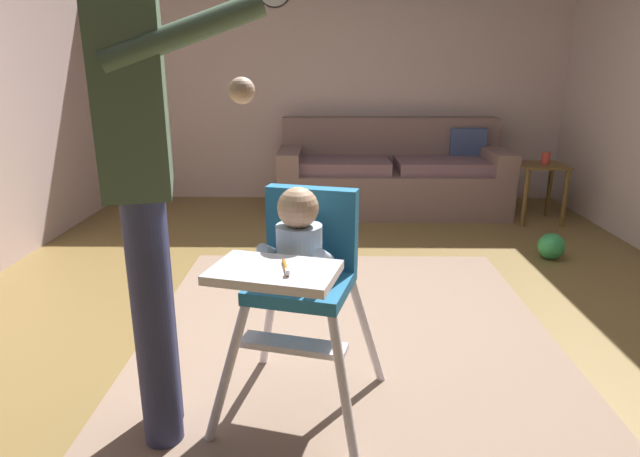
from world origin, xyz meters
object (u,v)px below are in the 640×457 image
(couch, at_px, (392,176))
(toy_ball, at_px, (551,246))
(sippy_cup, at_px, (546,158))
(high_chair, at_px, (301,262))
(adult_standing, at_px, (142,173))
(side_table, at_px, (539,180))

(couch, xyz_separation_m, toy_ball, (1.00, -1.39, -0.23))
(toy_ball, distance_m, sippy_cup, 1.14)
(couch, relative_size, high_chair, 2.27)
(adult_standing, distance_m, side_table, 3.88)
(high_chair, relative_size, sippy_cup, 9.30)
(toy_ball, height_order, sippy_cup, sippy_cup)
(couch, height_order, sippy_cup, couch)
(couch, distance_m, side_table, 1.32)
(side_table, bearing_deg, couch, 162.53)
(couch, relative_size, toy_ball, 11.08)
(couch, height_order, toy_ball, couch)
(toy_ball, xyz_separation_m, side_table, (0.26, 0.99, 0.28))
(toy_ball, height_order, side_table, side_table)
(couch, relative_size, adult_standing, 1.21)
(adult_standing, distance_m, toy_ball, 3.07)
(sippy_cup, bearing_deg, high_chair, -125.81)
(side_table, xyz_separation_m, sippy_cup, (0.03, 0.00, 0.19))
(couch, bearing_deg, toy_ball, 35.74)
(couch, relative_size, sippy_cup, 21.15)
(high_chair, distance_m, sippy_cup, 3.42)
(adult_standing, relative_size, sippy_cup, 17.49)
(side_table, bearing_deg, high_chair, -125.37)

